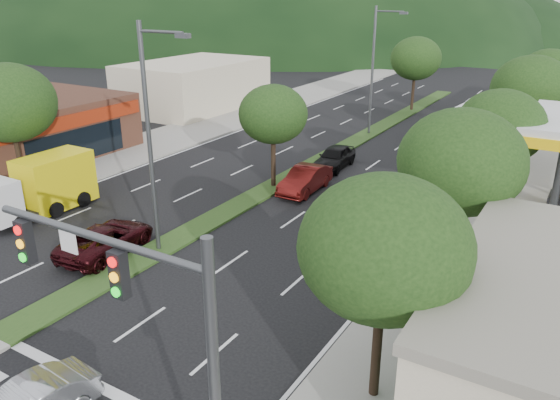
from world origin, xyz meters
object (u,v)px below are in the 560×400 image
Objects in this scene: motorhome at (473,125)px; streetlight_near at (152,131)px; suv_maroon at (106,239)px; tree_r_c at (500,127)px; traffic_signal at (151,325)px; tree_med_near at (273,114)px; car_queue_d at (449,154)px; tree_r_b at (461,162)px; box_truck at (44,187)px; streetlight_mid at (375,65)px; tree_med_far at (416,58)px; car_queue_a at (334,157)px; tree_r_a at (384,248)px; car_queue_e at (426,132)px; car_queue_c at (305,179)px; tree_r_e at (548,74)px; tree_r_d at (531,89)px; tree_l_a at (9,103)px; car_queue_b at (341,228)px.

streetlight_near is at bearing -102.67° from motorhome.
tree_r_c is at bearing -142.83° from suv_maroon.
traffic_signal is 35.13m from motorhome.
car_queue_d is (7.75, 10.30, -3.80)m from tree_med_near.
tree_r_b is 13.43m from tree_med_near.
streetlight_mid is at bearing -109.64° from box_truck.
tree_med_far reaches higher than car_queue_a.
tree_r_a is 0.96× the size of tree_r_b.
car_queue_e is at bearing 97.22° from traffic_signal.
car_queue_c and car_queue_e have the same top height.
tree_r_e reaches higher than car_queue_a.
traffic_signal is 1.16× the size of tree_med_near.
tree_r_e is at bearing 54.75° from car_queue_a.
tree_r_c is 16.85m from streetlight_near.
box_truck is (-20.35, -21.52, -3.79)m from tree_r_d.
tree_r_c is 1.50× the size of car_queue_a.
tree_r_c is 1.33× the size of suv_maroon.
motorhome is (6.09, 15.15, 0.91)m from car_queue_c.
tree_l_a is 0.72× the size of streetlight_mid.
tree_r_e is at bearing 90.00° from tree_r_d.
streetlight_mid is 2.23× the size of car_queue_d.
tree_r_b is at bearing -69.44° from tree_med_far.
tree_l_a is 12.08m from suv_maroon.
motorhome reaches higher than car_queue_b.
car_queue_e is (3.12, 10.00, 0.00)m from car_queue_a.
streetlight_mid is at bearing 102.54° from car_queue_b.
streetlight_near is at bearing -90.00° from streetlight_mid.
suv_maroon is at bearing 143.00° from traffic_signal.
car_queue_d is (-4.25, 16.30, -4.41)m from tree_r_b.
car_queue_e is at bearing 78.54° from car_queue_c.
car_queue_c is at bearing 29.79° from tree_l_a.
car_queue_c is at bearing 8.52° from tree_med_near.
tree_r_c is 20.00m from tree_r_e.
tree_r_c is at bearing -64.93° from car_queue_e.
box_truck is (-20.35, 4.48, -3.43)m from tree_r_a.
tree_r_b is 1.70× the size of car_queue_b.
tree_med_far is (-9.03, 45.54, 0.36)m from traffic_signal.
tree_r_d is 24.97m from streetlight_near.
streetlight_near is 2.45× the size of car_queue_b.
car_queue_e is (17.12, 23.30, -4.44)m from tree_l_a.
tree_med_near is at bearing -131.65° from box_truck.
tree_r_b reaches higher than car_queue_e.
streetlight_near is at bearing -89.67° from tree_med_far.
tree_r_d reaches higher than box_truck.
car_queue_c is (0.50, -5.00, 0.00)m from car_queue_a.
traffic_signal is 1.01× the size of tree_r_b.
car_queue_b is at bearing -107.77° from tree_r_d.
motorhome is (1.44, 20.15, 1.05)m from car_queue_b.
tree_r_a is at bearing -90.00° from tree_r_c.
tree_r_c reaches higher than motorhome.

